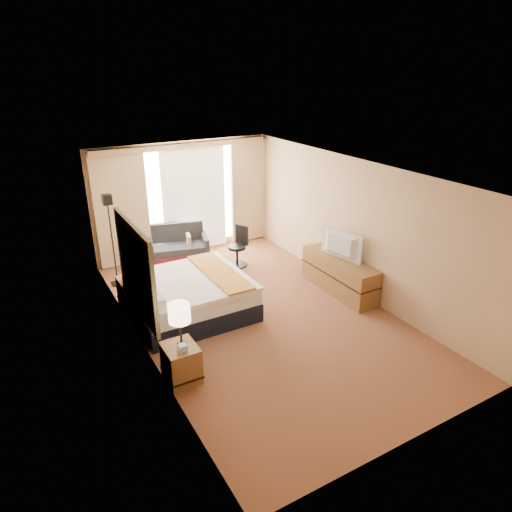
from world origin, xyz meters
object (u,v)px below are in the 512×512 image
bed (189,296)px  lamp_left (179,314)px  nightstand_right (132,292)px  television (338,245)px  media_dresser (339,275)px  floor_lamp (110,222)px  loveseat (179,249)px  lamp_right (131,257)px  nightstand_left (181,363)px  desk_chair (239,248)px

bed → lamp_left: size_ratio=3.10×
nightstand_right → television: size_ratio=0.57×
media_dresser → floor_lamp: size_ratio=0.95×
floor_lamp → loveseat: bearing=19.3°
floor_lamp → television: floor_lamp is taller
bed → lamp_left: 1.96m
floor_lamp → lamp_left: bearing=-88.9°
lamp_right → nightstand_left: bearing=-91.3°
bed → television: (2.84, -0.60, 0.62)m
nightstand_left → bed: bed is taller
floor_lamp → lamp_right: (0.09, -1.02, -0.37)m
nightstand_left → desk_chair: (2.58, 3.17, 0.13)m
lamp_left → loveseat: bearing=70.0°
nightstand_right → desk_chair: bearing=14.5°
desk_chair → television: (1.07, -2.09, 0.57)m
lamp_left → nightstand_left: bearing=-148.4°
loveseat → nightstand_left: bearing=-96.0°
floor_lamp → lamp_left: floor_lamp is taller
lamp_left → television: size_ratio=0.67×
desk_chair → lamp_left: size_ratio=1.42×
bed → nightstand_left: bearing=-115.7°
floor_lamp → television: size_ratio=1.96×
nightstand_left → lamp_right: 2.62m
lamp_right → desk_chair: bearing=14.3°
television → nightstand_right: bearing=58.1°
media_dresser → loveseat: size_ratio=1.24×
floor_lamp → lamp_right: 1.09m
nightstand_left → lamp_left: bearing=31.6°
nightstand_right → media_dresser: (3.70, -1.45, 0.07)m
loveseat → desk_chair: size_ratio=1.59×
nightstand_left → floor_lamp: size_ratio=0.29×
loveseat → television: bearing=-40.3°
nightstand_right → loveseat: 2.19m
loveseat → television: television is taller
nightstand_right → lamp_left: lamp_left is taller
bed → loveseat: bearing=73.7°
nightstand_right → nightstand_left: bearing=-90.0°
bed → floor_lamp: 2.27m
lamp_right → television: (3.59, -1.44, 0.01)m
loveseat → lamp_right: (-1.46, -1.56, 0.69)m
bed → television: 2.97m
bed → desk_chair: size_ratio=2.18×
bed → lamp_right: size_ratio=3.72×
nightstand_left → desk_chair: size_ratio=0.60×
nightstand_right → desk_chair: 2.67m
nightstand_right → bed: 1.15m
nightstand_left → bed: bearing=64.3°
bed → floor_lamp: bearing=114.2°
nightstand_right → lamp_left: size_ratio=0.86×
floor_lamp → lamp_right: size_ratio=3.52×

